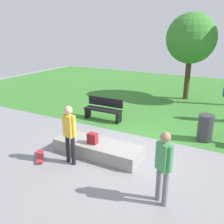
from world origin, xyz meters
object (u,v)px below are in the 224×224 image
at_px(skater_performing_trick, 164,163).
at_px(skater_watching, 69,131).
at_px(trash_bin, 205,128).
at_px(tree_tall_oak, 191,39).
at_px(skateboard_by_ledge, 40,156).
at_px(park_bench_near_lamppost, 104,109).
at_px(concrete_ledge, 98,149).
at_px(backpack_on_ledge, 93,138).

relative_size(skater_performing_trick, skater_watching, 0.99).
bearing_deg(skater_watching, skater_performing_trick, -8.30).
bearing_deg(trash_bin, tree_tall_oak, 109.38).
distance_m(skateboard_by_ledge, park_bench_near_lamppost, 3.74).
height_order(skater_watching, trash_bin, skater_watching).
bearing_deg(skater_watching, trash_bin, 47.85).
bearing_deg(trash_bin, park_bench_near_lamppost, 178.13).
bearing_deg(park_bench_near_lamppost, skateboard_by_ledge, -89.54).
height_order(concrete_ledge, skater_performing_trick, skater_performing_trick).
bearing_deg(tree_tall_oak, park_bench_near_lamppost, -114.45).
bearing_deg(tree_tall_oak, trash_bin, -70.62).
distance_m(tree_tall_oak, trash_bin, 6.01).
relative_size(tree_tall_oak, trash_bin, 4.84).
bearing_deg(skater_performing_trick, concrete_ledge, 153.50).
relative_size(skater_watching, skateboard_by_ledge, 2.34).
bearing_deg(park_bench_near_lamppost, backpack_on_ledge, -65.41).
distance_m(backpack_on_ledge, trash_bin, 3.84).
bearing_deg(backpack_on_ledge, skater_performing_trick, -25.68).
xyz_separation_m(backpack_on_ledge, skater_watching, (-0.30, -0.66, 0.42)).
relative_size(backpack_on_ledge, tree_tall_oak, 0.07).
bearing_deg(park_bench_near_lamppost, skater_watching, -74.11).
bearing_deg(skateboard_by_ledge, concrete_ledge, 35.88).
distance_m(park_bench_near_lamppost, tree_tall_oak, 6.04).
height_order(concrete_ledge, backpack_on_ledge, backpack_on_ledge).
height_order(tree_tall_oak, trash_bin, tree_tall_oak).
bearing_deg(park_bench_near_lamppost, concrete_ledge, -62.78).
relative_size(concrete_ledge, tree_tall_oak, 0.60).
bearing_deg(backpack_on_ledge, trash_bin, 42.34).
bearing_deg(skater_performing_trick, tree_tall_oak, 99.59).
height_order(backpack_on_ledge, skateboard_by_ledge, backpack_on_ledge).
distance_m(skateboard_by_ledge, tree_tall_oak, 9.45).
xyz_separation_m(skateboard_by_ledge, trash_bin, (4.00, 3.58, 0.39)).
xyz_separation_m(backpack_on_ledge, skater_performing_trick, (2.44, -1.06, 0.41)).
height_order(skater_performing_trick, park_bench_near_lamppost, skater_performing_trick).
bearing_deg(backpack_on_ledge, skater_watching, -116.80).
xyz_separation_m(skater_watching, skateboard_by_ledge, (-0.96, -0.23, -0.91)).
distance_m(park_bench_near_lamppost, trash_bin, 4.03).
relative_size(skater_watching, trash_bin, 1.84).
xyz_separation_m(skater_performing_trick, tree_tall_oak, (-1.49, 8.83, 2.17)).
distance_m(backpack_on_ledge, park_bench_near_lamppost, 3.11).
height_order(concrete_ledge, skater_watching, skater_watching).
xyz_separation_m(backpack_on_ledge, skateboard_by_ledge, (-1.26, -0.89, -0.49)).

